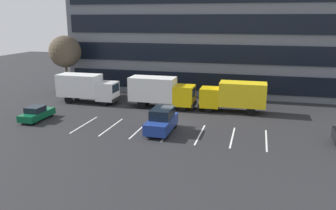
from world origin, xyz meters
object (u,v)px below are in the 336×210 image
(box_truck_yellow, at_px, (161,91))
(box_truck_white, at_px, (87,87))
(box_truck_yellow_all, at_px, (234,95))
(suv_navy, at_px, (162,121))
(sedan_forest, at_px, (37,113))
(bare_tree, at_px, (65,52))

(box_truck_yellow, xyz_separation_m, box_truck_white, (-9.20, 0.03, -0.03))
(box_truck_white, bearing_deg, box_truck_yellow, -0.22)
(box_truck_yellow_all, distance_m, suv_navy, 10.17)
(sedan_forest, bearing_deg, bare_tree, 106.05)
(box_truck_yellow, bearing_deg, bare_tree, 165.50)
(box_truck_yellow_all, xyz_separation_m, sedan_forest, (-18.76, -8.05, -1.17))
(box_truck_yellow_all, height_order, bare_tree, bare_tree)
(box_truck_yellow, distance_m, box_truck_yellow_all, 8.14)
(box_truck_white, distance_m, suv_navy, 14.28)
(suv_navy, xyz_separation_m, bare_tree, (-16.35, 11.80, 4.63))
(suv_navy, bearing_deg, box_truck_yellow, 106.48)
(box_truck_yellow, height_order, bare_tree, bare_tree)
(box_truck_white, bearing_deg, sedan_forest, -100.19)
(box_truck_yellow, height_order, sedan_forest, box_truck_yellow)
(box_truck_white, xyz_separation_m, sedan_forest, (-1.42, -7.90, -1.24))
(sedan_forest, distance_m, suv_navy, 13.06)
(box_truck_white, height_order, suv_navy, box_truck_white)
(box_truck_white, relative_size, bare_tree, 0.95)
(box_truck_white, relative_size, suv_navy, 1.56)
(box_truck_white, distance_m, sedan_forest, 8.13)
(box_truck_yellow, bearing_deg, box_truck_yellow_all, 1.29)
(box_truck_yellow, relative_size, bare_tree, 0.96)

